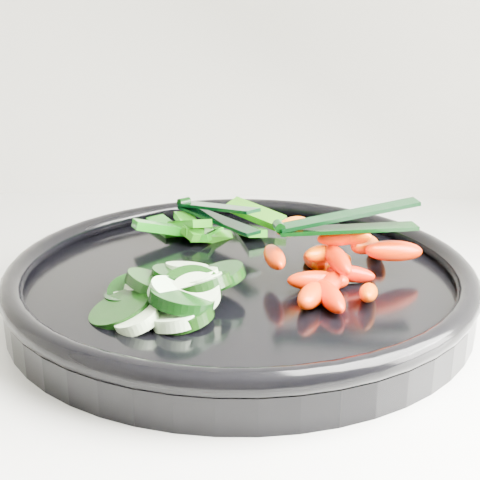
{
  "coord_description": "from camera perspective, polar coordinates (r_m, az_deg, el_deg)",
  "views": [
    {
      "loc": [
        -0.11,
        1.16,
        1.16
      ],
      "look_at": [
        -0.14,
        1.66,
        0.99
      ],
      "focal_mm": 50.0,
      "sensor_mm": 36.0,
      "label": 1
    }
  ],
  "objects": [
    {
      "name": "veggie_tray",
      "position": [
        0.55,
        0.0,
        -3.43
      ],
      "size": [
        0.43,
        0.43,
        0.04
      ],
      "color": "black",
      "rests_on": "counter"
    },
    {
      "name": "cucumber_pile",
      "position": [
        0.49,
        -5.95,
        -4.44
      ],
      "size": [
        0.12,
        0.11,
        0.04
      ],
      "color": "black",
      "rests_on": "veggie_tray"
    },
    {
      "name": "carrot_pile",
      "position": [
        0.53,
        8.12,
        -1.85
      ],
      "size": [
        0.14,
        0.15,
        0.05
      ],
      "color": "#F11200",
      "rests_on": "veggie_tray"
    },
    {
      "name": "pepper_pile",
      "position": [
        0.64,
        -3.15,
        1.15
      ],
      "size": [
        0.14,
        0.1,
        0.04
      ],
      "color": "#0D730A",
      "rests_on": "veggie_tray"
    },
    {
      "name": "tong_carrot",
      "position": [
        0.52,
        8.86,
        1.52
      ],
      "size": [
        0.11,
        0.04,
        0.02
      ],
      "color": "black",
      "rests_on": "carrot_pile"
    },
    {
      "name": "tong_pepper",
      "position": [
        0.63,
        -2.2,
        2.39
      ],
      "size": [
        0.09,
        0.09,
        0.02
      ],
      "color": "black",
      "rests_on": "pepper_pile"
    }
  ]
}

